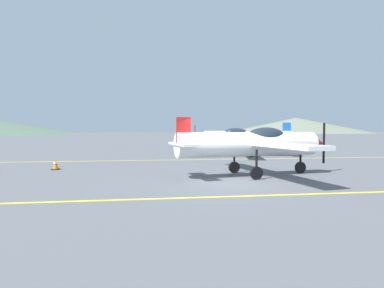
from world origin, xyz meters
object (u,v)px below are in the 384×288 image
Objects in this scene: traffic_cone_front at (55,164)px; airplane_mid at (243,137)px; airplane_near at (254,143)px; car_sedan at (294,141)px.

airplane_mid is at bearing 29.33° from traffic_cone_front.
airplane_near reaches higher than car_sedan.
airplane_near is 10.08m from traffic_cone_front.
car_sedan is at bearing 59.61° from airplane_near.
airplane_near is at bearing -20.35° from traffic_cone_front.
airplane_mid is (2.66, 10.25, 0.00)m from airplane_near.
car_sedan is at bearing 45.23° from airplane_mid.
traffic_cone_front is (-12.05, -6.77, -1.16)m from airplane_mid.
airplane_near reaches higher than traffic_cone_front.
traffic_cone_front is at bearing -150.67° from airplane_mid.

